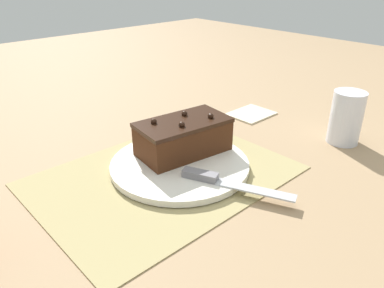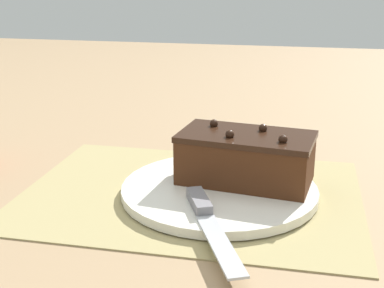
% 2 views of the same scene
% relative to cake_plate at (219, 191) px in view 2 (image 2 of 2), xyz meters
% --- Properties ---
extents(ground_plane, '(3.00, 3.00, 0.00)m').
position_rel_cake_plate_xyz_m(ground_plane, '(0.04, -0.00, -0.01)').
color(ground_plane, '#9E7F5B').
extents(placemat_woven, '(0.46, 0.34, 0.00)m').
position_rel_cake_plate_xyz_m(placemat_woven, '(0.04, -0.00, -0.01)').
color(placemat_woven, tan).
rests_on(placemat_woven, ground_plane).
extents(cake_plate, '(0.27, 0.27, 0.01)m').
position_rel_cake_plate_xyz_m(cake_plate, '(0.00, 0.00, 0.00)').
color(cake_plate, white).
rests_on(cake_plate, placemat_woven).
extents(chocolate_cake, '(0.19, 0.12, 0.08)m').
position_rel_cake_plate_xyz_m(chocolate_cake, '(-0.03, -0.03, 0.04)').
color(chocolate_cake, '#472614').
rests_on(chocolate_cake, cake_plate).
extents(serving_knife, '(0.10, 0.19, 0.01)m').
position_rel_cake_plate_xyz_m(serving_knife, '(0.00, 0.10, 0.01)').
color(serving_knife, slate).
rests_on(serving_knife, cake_plate).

